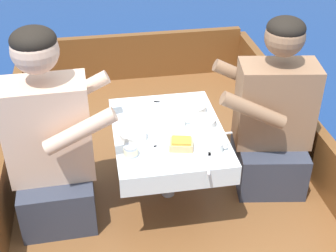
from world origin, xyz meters
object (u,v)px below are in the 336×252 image
sandwich (181,144)px  coffee_cup_starboard (179,121)px  person_starboard (272,121)px  tin_can (131,151)px  person_port (52,146)px  coffee_cup_port (216,147)px

sandwich → coffee_cup_starboard: sandwich is taller
person_starboard → tin_can: (-0.78, -0.24, 0.07)m
person_port → sandwich: 0.63m
sandwich → tin_can: 0.24m
coffee_cup_port → coffee_cup_starboard: size_ratio=0.98×
person_starboard → coffee_cup_port: bearing=44.7°
sandwich → coffee_cup_port: size_ratio=1.31×
coffee_cup_port → tin_can: (-0.40, 0.03, 0.00)m
coffee_cup_port → sandwich: bearing=165.0°
person_starboard → coffee_cup_port: 0.48m
person_port → coffee_cup_port: bearing=-15.4°
sandwich → tin_can: (-0.24, -0.01, -0.00)m
person_port → sandwich: person_port is taller
person_port → coffee_cup_starboard: size_ratio=10.45×
person_port → tin_can: 0.40m
person_starboard → coffee_cup_starboard: size_ratio=9.84×
person_port → coffee_cup_port: person_port is taller
sandwich → person_starboard: bearing=23.4°
person_starboard → person_port: bearing=13.1°
sandwich → tin_can: size_ratio=1.87×
person_port → tin_can: bearing=-24.5°
sandwich → coffee_cup_port: (0.16, -0.04, -0.01)m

